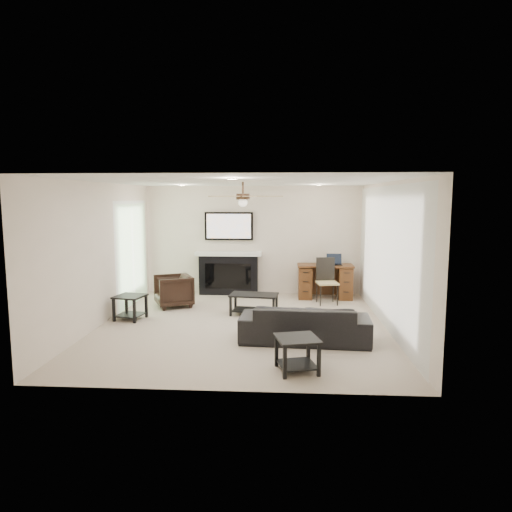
% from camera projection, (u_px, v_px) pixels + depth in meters
% --- Properties ---
extents(room_shell, '(5.50, 5.54, 2.52)m').
position_uv_depth(room_shell, '(254.00, 230.00, 7.87)').
color(room_shell, '#C3AE9D').
rests_on(room_shell, ground).
extents(sofa, '(2.05, 0.90, 0.58)m').
position_uv_depth(sofa, '(305.00, 323.00, 7.09)').
color(sofa, black).
rests_on(sofa, ground).
extents(armchair, '(0.95, 0.94, 0.66)m').
position_uv_depth(armchair, '(173.00, 291.00, 9.38)').
color(armchair, black).
rests_on(armchair, ground).
extents(coffee_table, '(0.95, 0.60, 0.40)m').
position_uv_depth(coffee_table, '(254.00, 304.00, 8.75)').
color(coffee_table, black).
rests_on(coffee_table, ground).
extents(end_table_near, '(0.63, 0.63, 0.45)m').
position_uv_depth(end_table_near, '(297.00, 354.00, 5.87)').
color(end_table_near, black).
rests_on(end_table_near, ground).
extents(end_table_left, '(0.59, 0.59, 0.45)m').
position_uv_depth(end_table_left, '(130.00, 307.00, 8.39)').
color(end_table_left, black).
rests_on(end_table_left, ground).
extents(fireplace_unit, '(1.52, 0.34, 1.91)m').
position_uv_depth(fireplace_unit, '(228.00, 254.00, 10.49)').
color(fireplace_unit, black).
rests_on(fireplace_unit, ground).
extents(desk, '(1.22, 0.56, 0.76)m').
position_uv_depth(desk, '(325.00, 281.00, 10.14)').
color(desk, '#422710').
rests_on(desk, ground).
extents(desk_chair, '(0.48, 0.50, 0.97)m').
position_uv_depth(desk_chair, '(327.00, 281.00, 9.58)').
color(desk_chair, black).
rests_on(desk_chair, ground).
extents(laptop, '(0.33, 0.24, 0.23)m').
position_uv_depth(laptop, '(335.00, 260.00, 10.05)').
color(laptop, black).
rests_on(laptop, desk).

